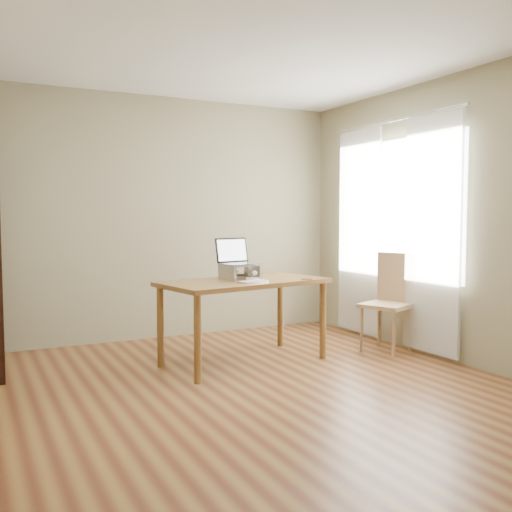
{
  "coord_description": "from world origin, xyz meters",
  "views": [
    {
      "loc": [
        -1.93,
        -3.71,
        1.32
      ],
      "look_at": [
        0.4,
        0.85,
        0.96
      ],
      "focal_mm": 40.0,
      "sensor_mm": 36.0,
      "label": 1
    }
  ],
  "objects": [
    {
      "name": "curtains",
      "position": [
        1.92,
        0.8,
        1.17
      ],
      "size": [
        0.03,
        1.9,
        2.25
      ],
      "color": "white",
      "rests_on": "ground"
    },
    {
      "name": "cat",
      "position": [
        0.29,
        0.98,
        0.81
      ],
      "size": [
        0.24,
        0.48,
        0.15
      ],
      "rotation": [
        0.0,
        0.0,
        0.27
      ],
      "color": "#413933",
      "rests_on": "desk"
    },
    {
      "name": "laptop",
      "position": [
        0.29,
        1.01,
        0.94
      ],
      "size": [
        0.38,
        0.34,
        0.24
      ],
      "rotation": [
        0.0,
        0.0,
        0.18
      ],
      "color": "silver",
      "rests_on": "laptop_stand"
    },
    {
      "name": "keyboard",
      "position": [
        0.26,
        0.65,
        0.76
      ],
      "size": [
        0.3,
        0.2,
        0.02
      ],
      "rotation": [
        0.0,
        0.0,
        0.33
      ],
      "color": "silver",
      "rests_on": "desk"
    },
    {
      "name": "desk",
      "position": [
        0.29,
        0.87,
        0.66
      ],
      "size": [
        1.59,
        0.99,
        0.75
      ],
      "rotation": [
        0.0,
        0.0,
        0.18
      ],
      "color": "brown",
      "rests_on": "ground"
    },
    {
      "name": "laptop_stand",
      "position": [
        0.29,
        0.95,
        0.83
      ],
      "size": [
        0.32,
        0.25,
        0.13
      ],
      "rotation": [
        0.0,
        0.0,
        0.18
      ],
      "color": "silver",
      "rests_on": "desk"
    },
    {
      "name": "coaster",
      "position": [
        0.81,
        0.65,
        0.75
      ],
      "size": [
        0.1,
        0.1,
        0.01
      ],
      "primitive_type": "cylinder",
      "color": "#5A2E1E",
      "rests_on": "desk"
    },
    {
      "name": "room",
      "position": [
        0.03,
        0.01,
        1.3
      ],
      "size": [
        4.04,
        4.54,
        2.64
      ],
      "color": "#562816",
      "rests_on": "ground"
    },
    {
      "name": "chair",
      "position": [
        1.77,
        0.61,
        0.52
      ],
      "size": [
        0.56,
        0.55,
        0.96
      ],
      "rotation": [
        0.0,
        0.0,
        0.38
      ],
      "color": "tan",
      "rests_on": "ground"
    }
  ]
}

